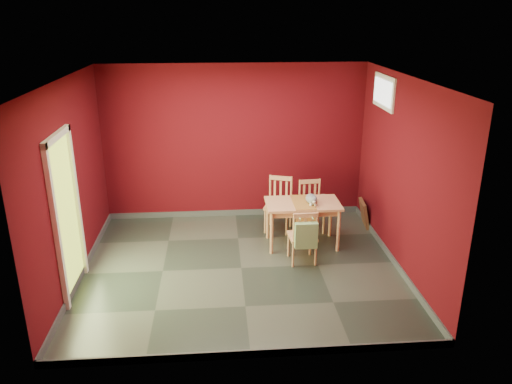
{
  "coord_description": "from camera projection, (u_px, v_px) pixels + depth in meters",
  "views": [
    {
      "loc": [
        -0.3,
        -6.39,
        3.51
      ],
      "look_at": [
        0.25,
        0.45,
        1.0
      ],
      "focal_mm": 35.0,
      "sensor_mm": 36.0,
      "label": 1
    }
  ],
  "objects": [
    {
      "name": "chair_far_left",
      "position": [
        279.0,
        203.0,
        8.35
      ],
      "size": [
        0.54,
        0.54,
        0.9
      ],
      "color": "tan",
      "rests_on": "ground"
    },
    {
      "name": "dining_table",
      "position": [
        303.0,
        208.0,
        7.73
      ],
      "size": [
        1.14,
        0.67,
        0.71
      ],
      "color": "tan",
      "rests_on": "ground"
    },
    {
      "name": "ground",
      "position": [
        241.0,
        268.0,
        7.21
      ],
      "size": [
        4.5,
        4.5,
        0.0
      ],
      "primitive_type": "plane",
      "color": "#2D342D",
      "rests_on": "ground"
    },
    {
      "name": "picture_frame",
      "position": [
        364.0,
        213.0,
        8.57
      ],
      "size": [
        0.19,
        0.46,
        0.45
      ],
      "color": "brown",
      "rests_on": "ground"
    },
    {
      "name": "chair_near",
      "position": [
        303.0,
        236.0,
        7.24
      ],
      "size": [
        0.41,
        0.41,
        0.83
      ],
      "color": "tan",
      "rests_on": "ground"
    },
    {
      "name": "room_shell",
      "position": [
        241.0,
        265.0,
        7.19
      ],
      "size": [
        4.5,
        4.5,
        4.5
      ],
      "color": "#4C070E",
      "rests_on": "ground"
    },
    {
      "name": "outlet_plate",
      "position": [
        323.0,
        197.0,
        9.09
      ],
      "size": [
        0.08,
        0.02,
        0.12
      ],
      "primitive_type": "cube",
      "color": "silver",
      "rests_on": "room_shell"
    },
    {
      "name": "window",
      "position": [
        384.0,
        92.0,
        7.51
      ],
      "size": [
        0.05,
        0.9,
        0.5
      ],
      "color": "white",
      "rests_on": "room_shell"
    },
    {
      "name": "cat",
      "position": [
        311.0,
        197.0,
        7.66
      ],
      "size": [
        0.25,
        0.39,
        0.18
      ],
      "primitive_type": null,
      "rotation": [
        0.0,
        0.0,
        0.16
      ],
      "color": "slate",
      "rests_on": "table_runner"
    },
    {
      "name": "tote_bag",
      "position": [
        306.0,
        235.0,
        7.02
      ],
      "size": [
        0.32,
        0.19,
        0.45
      ],
      "color": "#7CA066",
      "rests_on": "chair_near"
    },
    {
      "name": "doorway",
      "position": [
        66.0,
        211.0,
        6.28
      ],
      "size": [
        0.06,
        1.01,
        2.13
      ],
      "color": "#B7D838",
      "rests_on": "ground"
    },
    {
      "name": "table_runner",
      "position": [
        304.0,
        208.0,
        7.62
      ],
      "size": [
        0.31,
        0.65,
        0.33
      ],
      "color": "#A26829",
      "rests_on": "dining_table"
    },
    {
      "name": "chair_far_right",
      "position": [
        311.0,
        205.0,
        8.34
      ],
      "size": [
        0.42,
        0.42,
        0.85
      ],
      "color": "tan",
      "rests_on": "ground"
    }
  ]
}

